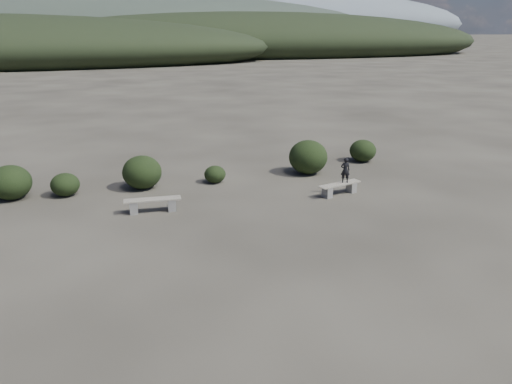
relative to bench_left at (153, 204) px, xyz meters
name	(u,v)px	position (x,y,z in m)	size (l,w,h in m)	color
ground	(286,275)	(2.67, -5.68, -0.29)	(1200.00, 1200.00, 0.00)	#312D26
bench_left	(153,204)	(0.00, 0.00, 0.00)	(1.93, 0.53, 0.48)	gray
bench_right	(340,188)	(6.89, -0.20, -0.02)	(1.82, 0.82, 0.45)	gray
seated_person	(345,170)	(7.12, -0.14, 0.63)	(0.35, 0.23, 0.95)	black
shrub_a	(65,185)	(-2.91, 2.76, 0.14)	(1.05, 1.05, 0.86)	black
shrub_b	(142,172)	(-0.08, 2.85, 0.36)	(1.51, 1.51, 1.30)	black
shrub_c	(215,174)	(2.79, 2.74, 0.06)	(0.87, 0.87, 0.70)	black
shrub_d	(308,157)	(6.92, 2.89, 0.44)	(1.66, 1.66, 1.45)	black
shrub_e	(363,151)	(10.19, 4.03, 0.23)	(1.23, 1.23, 1.03)	black
shrub_f	(10,182)	(-4.77, 2.95, 0.34)	(1.49, 1.49, 1.26)	black
mountain_ridges	(85,22)	(-4.81, 333.38, 10.55)	(500.00, 400.00, 56.00)	black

